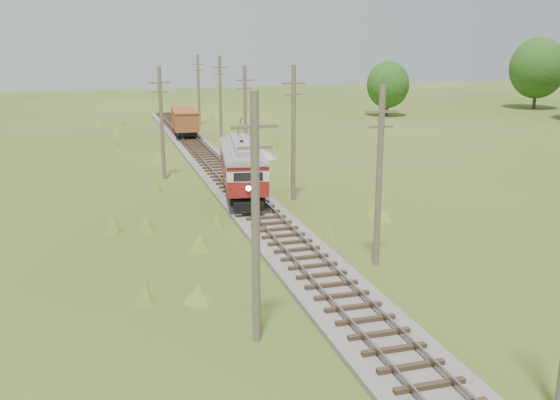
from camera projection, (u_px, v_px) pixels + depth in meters
name	position (u px, v px, depth m)	size (l,w,h in m)	color
railbed_main	(237.00, 190.00, 44.21)	(3.60, 96.00, 0.57)	#605B54
streetcar	(242.00, 164.00, 42.19)	(4.22, 11.15, 5.04)	black
gondola	(185.00, 120.00, 68.01)	(3.04, 7.89, 2.57)	black
gravel_pile	(259.00, 152.00, 57.15)	(3.18, 3.38, 1.16)	gray
utility_pole_r_2	(379.00, 175.00, 29.19)	(1.60, 0.30, 8.60)	brown
utility_pole_r_3	(293.00, 132.00, 41.18)	(1.60, 0.30, 9.00)	brown
utility_pole_r_4	(245.00, 114.00, 53.27)	(1.60, 0.30, 8.40)	brown
utility_pole_r_5	(220.00, 98.00, 65.38)	(1.60, 0.30, 8.90)	brown
utility_pole_r_6	(199.00, 89.00, 77.42)	(1.60, 0.30, 8.70)	brown
utility_pole_l_a	(256.00, 218.00, 21.52)	(1.60, 0.30, 9.00)	brown
utility_pole_l_b	(162.00, 122.00, 47.48)	(1.60, 0.30, 8.60)	brown
tree_right_5	(538.00, 68.00, 95.13)	(8.40, 8.40, 10.82)	#38281C
tree_mid_b	(388.00, 85.00, 86.64)	(5.88, 5.88, 7.57)	#38281C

